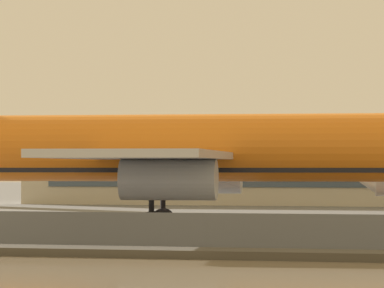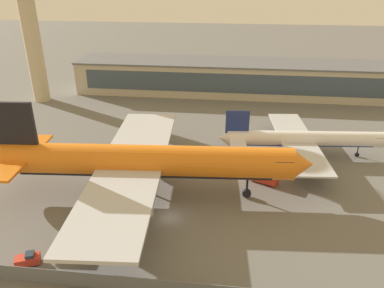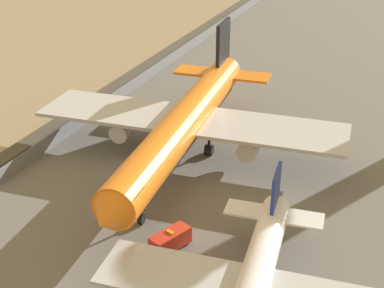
{
  "view_description": "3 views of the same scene",
  "coord_description": "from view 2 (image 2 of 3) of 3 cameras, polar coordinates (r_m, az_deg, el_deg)",
  "views": [
    {
      "loc": [
        13.4,
        -84.09,
        5.34
      ],
      "look_at": [
        -5.91,
        7.66,
        7.12
      ],
      "focal_mm": 105.0,
      "sensor_mm": 36.0,
      "label": 1
    },
    {
      "loc": [
        9.88,
        -49.52,
        36.43
      ],
      "look_at": [
        1.77,
        16.86,
        5.47
      ],
      "focal_mm": 35.0,
      "sensor_mm": 36.0,
      "label": 2
    },
    {
      "loc": [
        63.1,
        35.0,
        39.96
      ],
      "look_at": [
        -4.79,
        7.51,
        3.39
      ],
      "focal_mm": 50.0,
      "sensor_mm": 36.0,
      "label": 3
    }
  ],
  "objects": [
    {
      "name": "baggage_tug",
      "position": [
        57.72,
        -23.72,
        -15.8
      ],
      "size": [
        3.57,
        2.73,
        1.8
      ],
      "color": "red",
      "rests_on": "ground"
    },
    {
      "name": "control_tower",
      "position": [
        121.48,
        -23.47,
        16.14
      ],
      "size": [
        9.63,
        9.63,
        39.12
      ],
      "color": "#C6B793",
      "rests_on": "ground"
    },
    {
      "name": "ground_plane",
      "position": [
        62.27,
        -3.56,
        -11.02
      ],
      "size": [
        500.0,
        500.0,
        0.0
      ],
      "primitive_type": "plane",
      "color": "#66635E"
    },
    {
      "name": "cargo_jet_orange",
      "position": [
        65.13,
        -7.74,
        -2.73
      ],
      "size": [
        57.25,
        49.06,
        17.13
      ],
      "color": "orange",
      "rests_on": "ground"
    },
    {
      "name": "terminal_building",
      "position": [
        123.79,
        6.31,
        10.07
      ],
      "size": [
        100.82,
        17.24,
        10.32
      ],
      "color": "#BCB299",
      "rests_on": "ground"
    },
    {
      "name": "ops_van",
      "position": [
        72.14,
        10.85,
        -4.81
      ],
      "size": [
        5.61,
        3.99,
        2.48
      ],
      "color": "red",
      "rests_on": "ground"
    },
    {
      "name": "passenger_jet_white",
      "position": [
        82.97,
        16.44,
        0.69
      ],
      "size": [
        37.11,
        32.22,
        10.25
      ],
      "color": "white",
      "rests_on": "ground"
    },
    {
      "name": "perimeter_fence",
      "position": [
        49.63,
        -7.1,
        -20.64
      ],
      "size": [
        280.0,
        0.1,
        2.39
      ],
      "color": "slate",
      "rests_on": "ground"
    }
  ]
}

